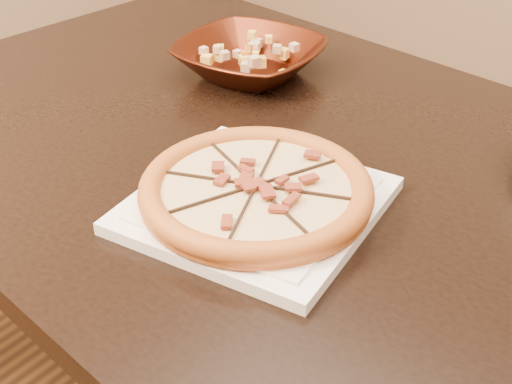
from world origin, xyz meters
TOP-DOWN VIEW (x-y plane):
  - dining_table at (-0.19, -0.08)m, footprint 1.55×1.09m
  - plate at (-0.11, -0.23)m, footprint 0.35×0.35m
  - pizza at (-0.11, -0.23)m, footprint 0.32×0.32m
  - bronze_bowl at (-0.40, 0.11)m, footprint 0.29×0.29m
  - mixed_dish at (-0.40, 0.11)m, footprint 0.13×0.12m

SIDE VIEW (x-z plane):
  - dining_table at x=-0.19m, z-range 0.28..1.03m
  - plate at x=-0.11m, z-range 0.75..0.77m
  - bronze_bowl at x=-0.40m, z-range 0.75..0.81m
  - pizza at x=-0.11m, z-range 0.77..0.80m
  - mixed_dish at x=-0.40m, z-range 0.81..0.84m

